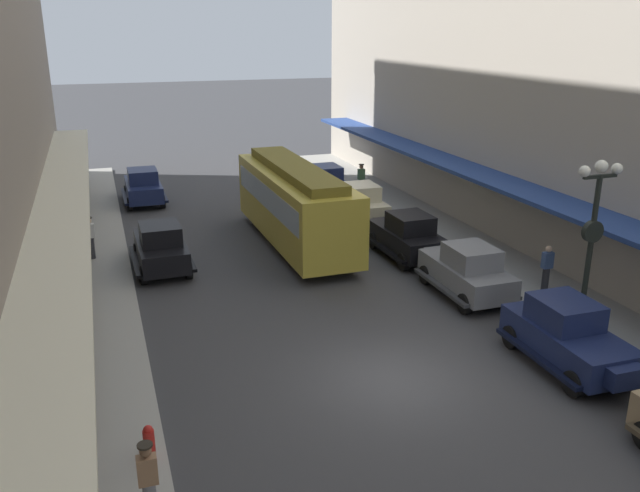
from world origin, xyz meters
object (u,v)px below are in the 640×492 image
Objects in this scene: parked_car_7 at (324,182)px; fire_hydrant at (149,443)px; parked_car_0 at (359,202)px; parked_car_4 at (143,186)px; pedestrian_3 at (76,421)px; pedestrian_4 at (361,179)px; parked_car_1 at (161,246)px; pedestrian_1 at (547,268)px; pedestrian_2 at (90,237)px; lamp_post_with_clock at (591,240)px; parked_car_2 at (467,270)px; pedestrian_0 at (69,222)px; streetcar at (295,202)px; pedestrian_5 at (148,482)px; parked_car_6 at (568,334)px; parked_car_5 at (407,235)px.

fire_hydrant is at bearing -118.32° from parked_car_7.
parked_car_4 is (-9.36, 6.73, 0.00)m from parked_car_0.
pedestrian_3 is 23.88m from pedestrian_4.
parked_car_1 is 5.21× the size of fire_hydrant.
parked_car_1 reaches higher than pedestrian_1.
pedestrian_2 reaches higher than fire_hydrant.
lamp_post_with_clock reaches higher than parked_car_7.
parked_car_7 is at bearing 96.00° from lamp_post_with_clock.
parked_car_2 is at bearing -59.94° from parked_car_4.
fire_hydrant is 16.35m from pedestrian_0.
parked_car_7 is 0.83× the size of lamp_post_with_clock.
pedestrian_5 is at bearing -115.90° from streetcar.
parked_car_4 is (0.17, 10.36, 0.00)m from parked_car_1.
pedestrian_1 is at bearing -30.21° from pedestrian_2.
fire_hydrant is 0.49× the size of pedestrian_4.
parked_car_0 is 4.58m from parked_car_7.
parked_car_6 is 5.22× the size of fire_hydrant.
lamp_post_with_clock is at bearing 17.73° from pedestrian_5.
parked_car_0 is at bearing 88.89° from parked_car_5.
pedestrian_3 is at bearing -126.59° from pedestrian_4.
lamp_post_with_clock is at bearing -77.09° from parked_car_5.
parked_car_7 is 2.55× the size of pedestrian_5.
parked_car_6 is 19.05m from pedestrian_4.
parked_car_5 is (9.26, -12.08, 0.00)m from parked_car_4.
pedestrian_0 is 1.00× the size of pedestrian_4.
streetcar reaches higher than parked_car_2.
parked_car_0 and parked_car_7 have the same top height.
parked_car_4 is at bearing 166.83° from parked_car_7.
parked_car_0 is 2.63× the size of pedestrian_1.
fire_hydrant is at bearing -118.58° from streetcar.
parked_car_5 is 5.22× the size of fire_hydrant.
parked_car_1 is at bearing 75.71° from pedestrian_3.
parked_car_2 is at bearing 89.99° from parked_car_6.
streetcar is at bearing -130.46° from pedestrian_4.
parked_car_2 is 1.00× the size of parked_car_5.
parked_car_5 is at bearing 43.14° from fire_hydrant.
parked_car_1 is 11.31m from parked_car_2.
pedestrian_0 is 19.08m from pedestrian_1.
pedestrian_1 is (12.01, -17.18, 0.05)m from parked_car_4.
parked_car_2 and parked_car_6 have the same top height.
parked_car_2 is 5.20m from parked_car_6.
parked_car_2 is 4.23m from parked_car_5.
pedestrian_3 is (-12.42, -14.97, 0.07)m from parked_car_0.
pedestrian_4 is at bearing 66.68° from parked_car_0.
pedestrian_0 is at bearing 141.68° from parked_car_2.
pedestrian_4 is at bearing 59.10° from pedestrian_5.
parked_car_7 is at bearing 57.90° from pedestrian_3.
parked_car_4 is 5.20× the size of fire_hydrant.
pedestrian_1 is at bearing 26.97° from pedestrian_5.
lamp_post_with_clock reaches higher than parked_car_5.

